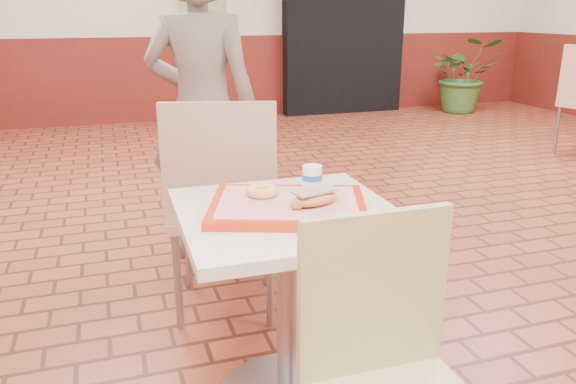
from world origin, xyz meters
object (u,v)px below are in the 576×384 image
object	(u,v)px
chair_main_front	(390,374)
customer	(202,111)
paper_cup	(312,178)
long_john_donut	(314,198)
serving_tray	(288,206)
chair_main_back	(223,199)
main_table	(288,277)
ring_donut	(262,191)
potted_plant	(464,75)

from	to	relation	value
chair_main_front	customer	xyz separation A→B (m)	(-0.12, 1.86, 0.33)
paper_cup	long_john_donut	bearing A→B (deg)	-108.01
serving_tray	paper_cup	world-z (taller)	paper_cup
chair_main_front	paper_cup	bearing A→B (deg)	87.18
chair_main_back	long_john_donut	bearing A→B (deg)	116.02
customer	serving_tray	world-z (taller)	customer
main_table	ring_donut	bearing A→B (deg)	127.10
chair_main_back	potted_plant	world-z (taller)	same
ring_donut	chair_main_back	bearing A→B (deg)	91.94
chair_main_front	long_john_donut	world-z (taller)	chair_main_front
main_table	paper_cup	size ratio (longest dim) A/B	8.56
customer	long_john_donut	size ratio (longest dim) A/B	9.44
chair_main_front	serving_tray	distance (m)	0.61
main_table	chair_main_front	size ratio (longest dim) A/B	0.83
paper_cup	chair_main_front	bearing A→B (deg)	-93.17
main_table	ring_donut	xyz separation A→B (m)	(-0.06, 0.08, 0.28)
customer	paper_cup	bearing A→B (deg)	121.12
chair_main_front	chair_main_back	xyz separation A→B (m)	(-0.16, 1.20, 0.07)
main_table	ring_donut	size ratio (longest dim) A/B	6.81
long_john_donut	potted_plant	distance (m)	6.31
chair_main_front	paper_cup	xyz separation A→B (m)	(0.04, 0.64, 0.30)
customer	potted_plant	bearing A→B (deg)	-114.78
ring_donut	potted_plant	bearing A→B (deg)	49.49
ring_donut	potted_plant	world-z (taller)	potted_plant
paper_cup	potted_plant	world-z (taller)	potted_plant
chair_main_back	customer	bearing A→B (deg)	-78.97
serving_tray	ring_donut	distance (m)	0.11
long_john_donut	potted_plant	size ratio (longest dim) A/B	0.18
chair_main_back	main_table	bearing A→B (deg)	111.58
potted_plant	chair_main_front	bearing A→B (deg)	-126.08
paper_cup	ring_donut	bearing A→B (deg)	-178.32
customer	long_john_donut	world-z (taller)	customer
chair_main_back	serving_tray	distance (m)	0.67
main_table	long_john_donut	bearing A→B (deg)	-43.51
main_table	serving_tray	world-z (taller)	serving_tray
chair_main_front	paper_cup	size ratio (longest dim) A/B	10.30
main_table	customer	size ratio (longest dim) A/B	0.44
serving_tray	ring_donut	world-z (taller)	ring_donut
customer	ring_donut	xyz separation A→B (m)	(-0.02, -1.22, -0.05)
chair_main_back	customer	world-z (taller)	customer
paper_cup	customer	bearing A→B (deg)	97.10
chair_main_front	potted_plant	xyz separation A→B (m)	(3.94, 5.41, 0.01)
main_table	chair_main_front	world-z (taller)	chair_main_front
chair_main_front	long_john_donut	distance (m)	0.57
ring_donut	long_john_donut	world-z (taller)	long_john_donut
paper_cup	potted_plant	distance (m)	6.17
long_john_donut	chair_main_back	bearing A→B (deg)	101.51
ring_donut	potted_plant	distance (m)	6.28
main_table	potted_plant	size ratio (longest dim) A/B	0.73
customer	potted_plant	size ratio (longest dim) A/B	1.66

